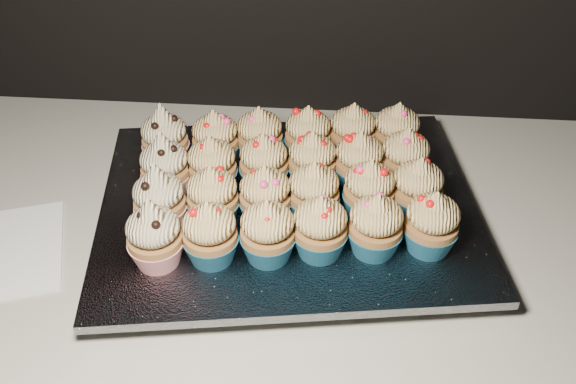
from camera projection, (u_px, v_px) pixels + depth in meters
The scene contains 27 objects.
worktop at pixel (365, 250), 0.82m from camera, with size 2.44×0.64×0.04m, color beige.
baking_tray at pixel (288, 215), 0.83m from camera, with size 0.44×0.33×0.02m, color black.
foil_lining at pixel (288, 205), 0.82m from camera, with size 0.47×0.37×0.01m, color silver.
cupcake_0 at pixel (154, 235), 0.71m from camera, with size 0.06×0.06×0.10m.
cupcake_1 at pixel (210, 233), 0.71m from camera, with size 0.06×0.06×0.08m.
cupcake_2 at pixel (268, 232), 0.72m from camera, with size 0.06×0.06×0.08m.
cupcake_3 at pixel (320, 228), 0.72m from camera, with size 0.06×0.06×0.08m.
cupcake_4 at pixel (376, 226), 0.72m from camera, with size 0.06×0.06×0.08m.
cupcake_5 at pixel (432, 223), 0.73m from camera, with size 0.06×0.06×0.08m.
cupcake_6 at pixel (159, 200), 0.76m from camera, with size 0.06×0.06×0.10m.
cupcake_7 at pixel (213, 197), 0.76m from camera, with size 0.06×0.06×0.08m.
cupcake_8 at pixel (265, 196), 0.76m from camera, with size 0.06×0.06×0.08m.
cupcake_9 at pixel (314, 192), 0.77m from camera, with size 0.06×0.06×0.08m.
cupcake_10 at pixel (369, 190), 0.77m from camera, with size 0.06×0.06×0.08m.
cupcake_11 at pixel (417, 188), 0.77m from camera, with size 0.06×0.06×0.08m.
cupcake_12 at pixel (165, 167), 0.80m from camera, with size 0.06×0.06×0.10m.
cupcake_13 at pixel (212, 166), 0.81m from camera, with size 0.06×0.06×0.08m.
cupcake_14 at pixel (264, 163), 0.81m from camera, with size 0.06×0.06×0.08m.
cupcake_15 at pixel (312, 161), 0.82m from camera, with size 0.06×0.06×0.08m.
cupcake_16 at pixel (359, 161), 0.82m from camera, with size 0.06×0.06×0.08m.
cupcake_17 at pixel (405, 158), 0.82m from camera, with size 0.06×0.06×0.08m.
cupcake_18 at pixel (165, 138), 0.85m from camera, with size 0.06×0.06×0.10m.
cupcake_19 at pixel (215, 140), 0.85m from camera, with size 0.06×0.06×0.08m.
cupcake_20 at pixel (260, 136), 0.86m from camera, with size 0.06×0.06×0.08m.
cupcake_21 at pixel (308, 135), 0.86m from camera, with size 0.06×0.06×0.08m.
cupcake_22 at pixel (352, 132), 0.87m from camera, with size 0.06×0.06×0.08m.
cupcake_23 at pixel (396, 132), 0.87m from camera, with size 0.06×0.06×0.08m.
Camera 1 is at (-0.05, 1.11, 1.46)m, focal length 40.00 mm.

